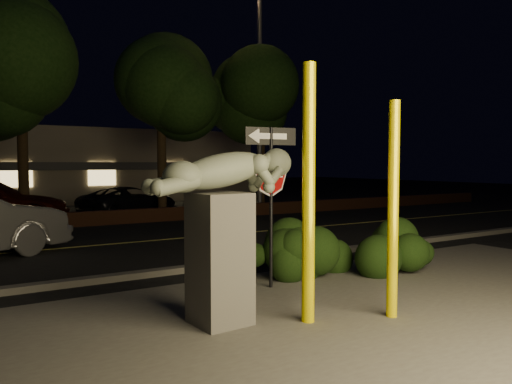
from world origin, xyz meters
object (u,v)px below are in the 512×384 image
at_px(sculpture, 222,216).
at_px(parked_car_dark, 129,201).
at_px(streetlight, 255,78).
at_px(yellow_pole_left, 309,195).
at_px(yellow_pole_right, 393,210).
at_px(signpost, 271,174).

bearing_deg(sculpture, parked_car_dark, 72.70).
relative_size(streetlight, parked_car_dark, 2.33).
height_order(yellow_pole_left, streetlight, streetlight).
bearing_deg(yellow_pole_right, streetlight, 65.41).
bearing_deg(sculpture, signpost, 33.54).
distance_m(yellow_pole_left, signpost, 1.92).
distance_m(streetlight, parked_car_dark, 7.55).
xyz_separation_m(streetlight, parked_car_dark, (-5.20, 1.50, -5.26)).
height_order(sculpture, parked_car_dark, sculpture).
relative_size(signpost, streetlight, 0.28).
xyz_separation_m(yellow_pole_right, sculpture, (-2.12, 1.00, -0.05)).
bearing_deg(signpost, yellow_pole_right, -68.89).
bearing_deg(yellow_pole_right, yellow_pole_left, 158.80).
height_order(yellow_pole_left, sculpture, yellow_pole_left).
distance_m(yellow_pole_left, streetlight, 16.03).
bearing_deg(streetlight, sculpture, -109.91).
height_order(yellow_pole_left, yellow_pole_right, yellow_pole_left).
height_order(yellow_pole_right, parked_car_dark, yellow_pole_right).
relative_size(yellow_pole_right, signpost, 1.09).
bearing_deg(yellow_pole_left, signpost, 71.61).
relative_size(yellow_pole_right, sculpture, 1.27).
bearing_deg(parked_car_dark, sculpture, 144.53).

